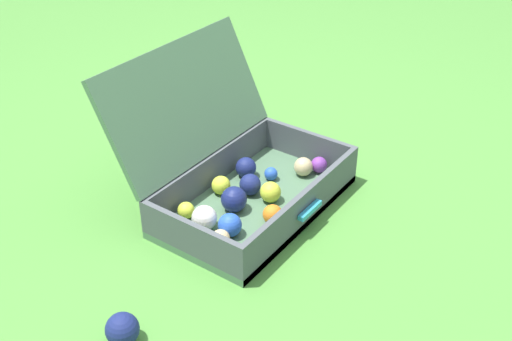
{
  "coord_description": "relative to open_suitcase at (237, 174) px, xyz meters",
  "views": [
    {
      "loc": [
        -1.32,
        -1.02,
        1.2
      ],
      "look_at": [
        0.03,
        -0.06,
        0.14
      ],
      "focal_mm": 43.93,
      "sensor_mm": 36.0,
      "label": 1
    }
  ],
  "objects": [
    {
      "name": "stray_ball_on_grass",
      "position": [
        -0.65,
        -0.13,
        -0.07
      ],
      "size": [
        0.09,
        0.09,
        0.09
      ],
      "primitive_type": "sphere",
      "color": "navy",
      "rests_on": "ground"
    },
    {
      "name": "ground_plane",
      "position": [
        -0.02,
        -0.01,
        -0.11
      ],
      "size": [
        16.0,
        16.0,
        0.0
      ],
      "primitive_type": "plane",
      "color": "#4C8C38"
    },
    {
      "name": "open_suitcase",
      "position": [
        0.0,
        0.0,
        0.0
      ],
      "size": [
        0.65,
        0.58,
        0.48
      ],
      "color": "#4C7051",
      "rests_on": "ground"
    }
  ]
}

